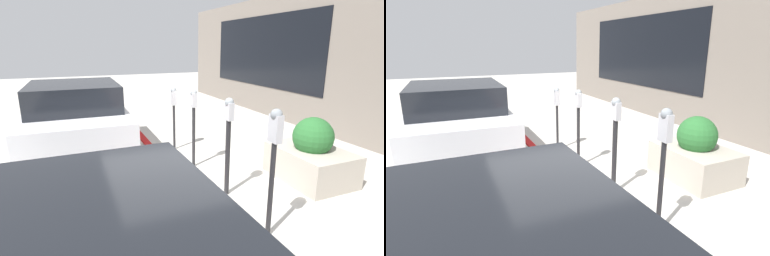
% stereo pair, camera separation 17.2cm
% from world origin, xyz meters
% --- Properties ---
extents(ground_plane, '(40.00, 40.00, 0.00)m').
position_xyz_m(ground_plane, '(0.00, 0.00, 0.00)').
color(ground_plane, beige).
extents(curb_strip, '(19.00, 0.16, 0.04)m').
position_xyz_m(curb_strip, '(0.00, 0.08, 0.02)').
color(curb_strip, red).
rests_on(curb_strip, ground_plane).
extents(building_facade, '(19.00, 0.17, 3.77)m').
position_xyz_m(building_facade, '(0.00, -4.47, 1.89)').
color(building_facade, slate).
rests_on(building_facade, ground_plane).
extents(parking_meter_nearest, '(0.16, 0.14, 1.59)m').
position_xyz_m(parking_meter_nearest, '(-1.75, -0.41, 1.11)').
color(parking_meter_nearest, '#232326').
rests_on(parking_meter_nearest, ground_plane).
extents(parking_meter_second, '(0.16, 0.14, 1.53)m').
position_xyz_m(parking_meter_second, '(-0.61, -0.46, 0.99)').
color(parking_meter_second, '#232326').
rests_on(parking_meter_second, ground_plane).
extents(parking_meter_middle, '(0.14, 0.12, 1.49)m').
position_xyz_m(parking_meter_middle, '(0.62, -0.42, 1.01)').
color(parking_meter_middle, '#232326').
rests_on(parking_meter_middle, ground_plane).
extents(parking_meter_fourth, '(0.14, 0.12, 1.39)m').
position_xyz_m(parking_meter_fourth, '(1.72, -0.41, 1.00)').
color(parking_meter_fourth, '#232326').
rests_on(parking_meter_fourth, ground_plane).
extents(planter_box, '(1.32, 0.99, 1.11)m').
position_xyz_m(planter_box, '(-0.69, -2.05, 0.42)').
color(planter_box, '#B2A899').
rests_on(planter_box, ground_plane).
extents(parked_car_middle, '(3.96, 2.08, 1.50)m').
position_xyz_m(parked_car_middle, '(2.50, 1.58, 0.78)').
color(parked_car_middle, silver).
rests_on(parked_car_middle, ground_plane).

